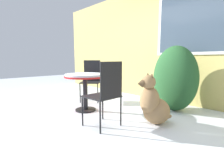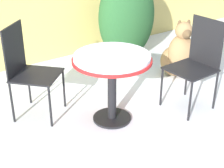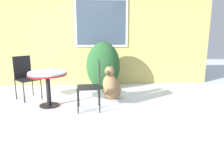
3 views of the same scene
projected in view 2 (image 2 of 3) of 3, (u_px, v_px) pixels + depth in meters
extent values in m
plane|color=silver|center=(156.00, 117.00, 3.75)|extent=(16.00, 16.00, 0.00)
ellipsoid|color=#235128|center=(127.00, 17.00, 5.02)|extent=(0.91, 0.64, 1.29)
cylinder|color=black|center=(112.00, 118.00, 3.71)|extent=(0.41, 0.41, 0.03)
cylinder|color=black|center=(112.00, 90.00, 3.56)|extent=(0.09, 0.09, 0.65)
cylinder|color=red|center=(112.00, 60.00, 3.41)|extent=(0.81, 0.81, 0.03)
cylinder|color=silver|center=(112.00, 57.00, 3.40)|extent=(0.77, 0.77, 0.04)
cube|color=black|center=(37.00, 75.00, 3.61)|extent=(0.65, 0.65, 0.02)
cube|color=black|center=(14.00, 50.00, 3.53)|extent=(0.32, 0.30, 0.52)
cylinder|color=black|center=(50.00, 107.00, 3.49)|extent=(0.02, 0.02, 0.46)
cylinder|color=black|center=(64.00, 89.00, 3.86)|extent=(0.02, 0.02, 0.46)
cylinder|color=black|center=(12.00, 103.00, 3.57)|extent=(0.02, 0.02, 0.46)
cylinder|color=black|center=(29.00, 85.00, 3.94)|extent=(0.02, 0.02, 0.46)
cube|color=black|center=(190.00, 69.00, 3.75)|extent=(0.47, 0.47, 0.02)
cube|color=black|center=(206.00, 42.00, 3.75)|extent=(0.03, 0.42, 0.52)
cylinder|color=black|center=(161.00, 87.00, 3.89)|extent=(0.02, 0.02, 0.46)
cylinder|color=black|center=(190.00, 102.00, 3.59)|extent=(0.02, 0.02, 0.46)
cylinder|color=black|center=(187.00, 78.00, 4.12)|extent=(0.02, 0.02, 0.46)
cylinder|color=black|center=(215.00, 90.00, 3.82)|extent=(0.02, 0.02, 0.46)
ellipsoid|color=#937047|center=(176.00, 61.00, 4.65)|extent=(0.58, 0.57, 0.42)
ellipsoid|color=#937047|center=(181.00, 52.00, 4.46)|extent=(0.43, 0.41, 0.46)
sphere|color=#937047|center=(184.00, 30.00, 4.30)|extent=(0.22, 0.22, 0.22)
cone|color=brown|center=(188.00, 35.00, 4.18)|extent=(0.14, 0.12, 0.12)
ellipsoid|color=brown|center=(179.00, 24.00, 4.27)|extent=(0.06, 0.05, 0.10)
ellipsoid|color=brown|center=(189.00, 23.00, 4.29)|extent=(0.06, 0.05, 0.10)
ellipsoid|color=#937047|center=(171.00, 63.00, 4.88)|extent=(0.16, 0.22, 0.08)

